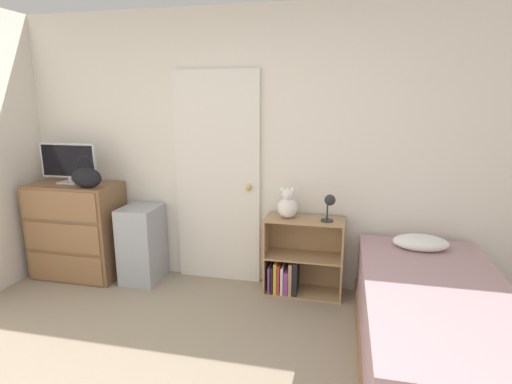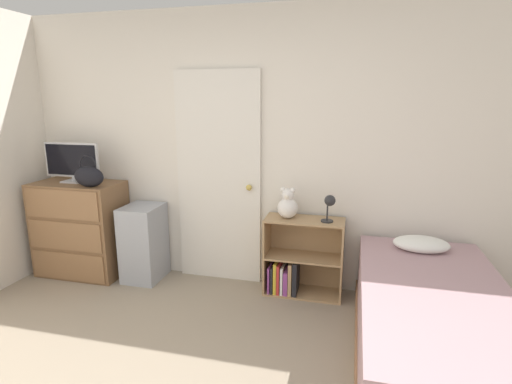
% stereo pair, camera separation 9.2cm
% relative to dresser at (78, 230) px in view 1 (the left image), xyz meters
% --- Properties ---
extents(wall_back, '(10.00, 0.06, 2.55)m').
position_rel_dresser_xyz_m(wall_back, '(1.71, 0.29, 0.80)').
color(wall_back, silver).
rests_on(wall_back, ground_plane).
extents(door_closed, '(0.82, 0.09, 2.01)m').
position_rel_dresser_xyz_m(door_closed, '(1.40, 0.24, 0.53)').
color(door_closed, silver).
rests_on(door_closed, ground_plane).
extents(dresser, '(0.86, 0.48, 0.95)m').
position_rel_dresser_xyz_m(dresser, '(0.00, 0.00, 0.00)').
color(dresser, brown).
rests_on(dresser, ground_plane).
extents(tv, '(0.59, 0.16, 0.39)m').
position_rel_dresser_xyz_m(tv, '(-0.04, 0.02, 0.68)').
color(tv, '#B7B7BC').
rests_on(tv, dresser).
extents(handbag, '(0.30, 0.12, 0.30)m').
position_rel_dresser_xyz_m(handbag, '(0.26, -0.14, 0.58)').
color(handbag, black).
rests_on(handbag, dresser).
extents(storage_bin, '(0.34, 0.41, 0.74)m').
position_rel_dresser_xyz_m(storage_bin, '(0.68, 0.03, -0.10)').
color(storage_bin, '#999EA8').
rests_on(storage_bin, ground_plane).
extents(bookshelf, '(0.70, 0.30, 0.72)m').
position_rel_dresser_xyz_m(bookshelf, '(2.19, 0.09, -0.19)').
color(bookshelf, tan).
rests_on(bookshelf, ground_plane).
extents(teddy_bear, '(0.18, 0.18, 0.28)m').
position_rel_dresser_xyz_m(teddy_bear, '(2.10, 0.09, 0.36)').
color(teddy_bear, silver).
rests_on(teddy_bear, bookshelf).
extents(desk_lamp, '(0.12, 0.12, 0.24)m').
position_rel_dresser_xyz_m(desk_lamp, '(2.46, 0.05, 0.41)').
color(desk_lamp, '#262628').
rests_on(desk_lamp, bookshelf).
extents(bed, '(0.97, 2.00, 0.68)m').
position_rel_dresser_xyz_m(bed, '(3.21, -0.75, -0.19)').
color(bed, '#996B47').
rests_on(bed, ground_plane).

